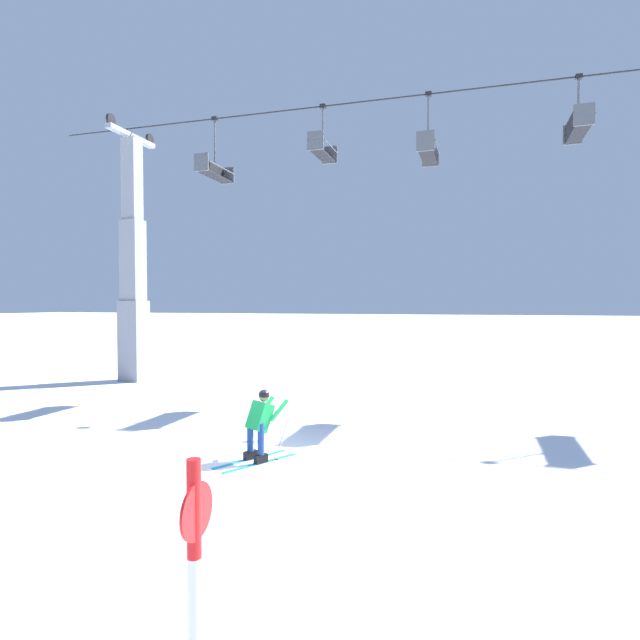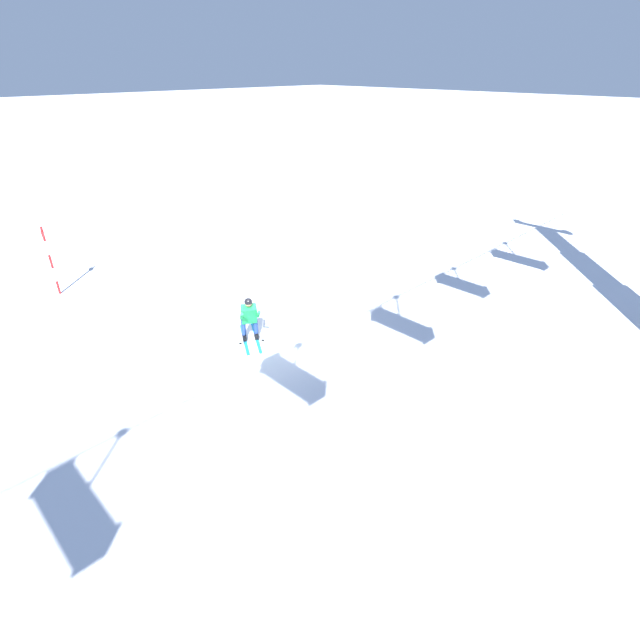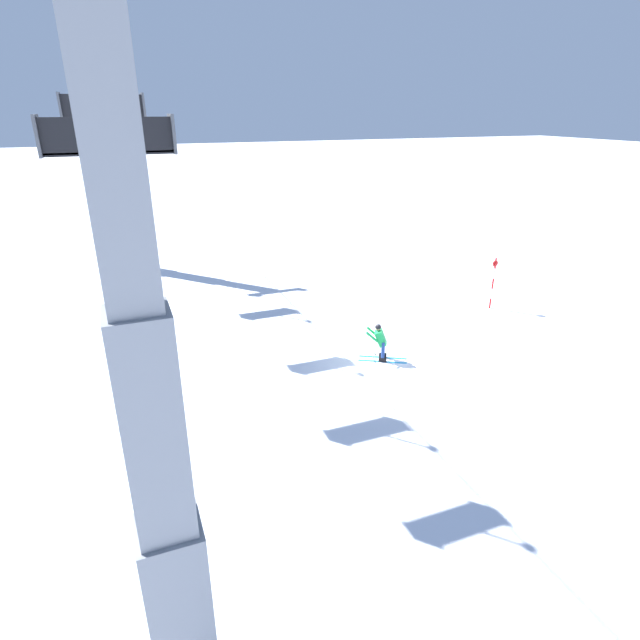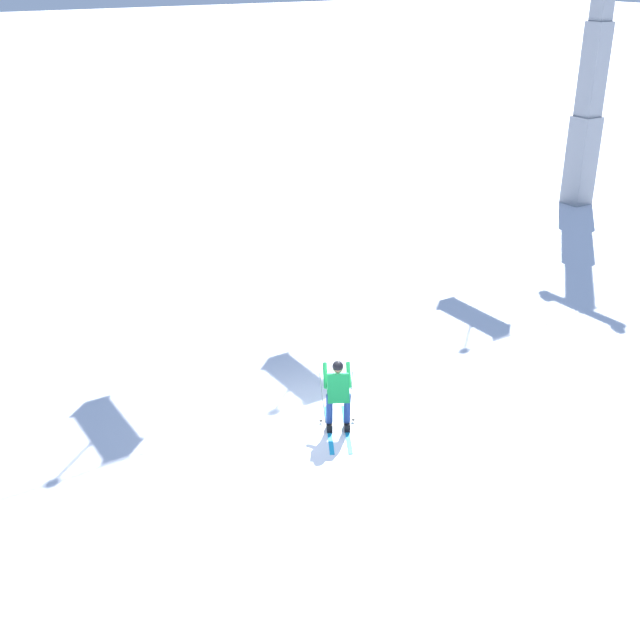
% 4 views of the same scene
% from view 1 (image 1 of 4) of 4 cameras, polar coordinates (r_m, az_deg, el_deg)
% --- Properties ---
extents(ground_plane, '(260.00, 260.00, 0.00)m').
position_cam_1_polar(ground_plane, '(10.87, -7.41, -14.81)').
color(ground_plane, white).
extents(skier_carving_main, '(1.25, 1.74, 1.50)m').
position_cam_1_polar(skier_carving_main, '(10.44, -6.65, -11.05)').
color(skier_carving_main, '#198CCC').
rests_on(skier_carving_main, ground_plane).
extents(lift_tower_near, '(0.89, 2.84, 10.18)m').
position_cam_1_polar(lift_tower_near, '(21.91, -19.99, 4.56)').
color(lift_tower_near, gray).
rests_on(lift_tower_near, ground_plane).
extents(haul_cable, '(31.21, 0.05, 0.05)m').
position_cam_1_polar(haul_cable, '(18.84, 15.42, 23.32)').
color(haul_cable, black).
extents(chairlift_seat_nearest, '(0.61, 2.08, 2.25)m').
position_cam_1_polar(chairlift_seat_nearest, '(20.56, -11.73, 16.05)').
color(chairlift_seat_nearest, black).
extents(chairlift_seat_second, '(0.61, 1.83, 1.83)m').
position_cam_1_polar(chairlift_seat_second, '(19.09, 0.12, 18.46)').
color(chairlift_seat_second, black).
extents(chairlift_seat_middle, '(0.61, 1.98, 2.20)m').
position_cam_1_polar(chairlift_seat_middle, '(18.32, 11.66, 18.01)').
color(chairlift_seat_middle, black).
extents(chairlift_seat_fourth, '(0.61, 1.90, 1.84)m').
position_cam_1_polar(chairlift_seat_fourth, '(18.56, 26.45, 18.70)').
color(chairlift_seat_fourth, black).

